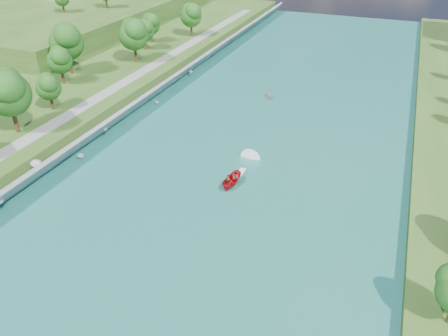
% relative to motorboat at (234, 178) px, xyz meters
% --- Properties ---
extents(ground, '(260.00, 260.00, 0.00)m').
position_rel_motorboat_xyz_m(ground, '(-2.12, -15.11, -0.92)').
color(ground, '#2D5119').
rests_on(ground, ground).
extents(river_water, '(55.00, 240.00, 0.10)m').
position_rel_motorboat_xyz_m(river_water, '(-2.12, 4.89, -0.87)').
color(river_water, '#175753').
rests_on(river_water, ground).
extents(ridge_west, '(60.00, 120.00, 9.00)m').
position_rel_motorboat_xyz_m(ridge_west, '(-84.62, 79.89, 3.58)').
color(ridge_west, '#2D5119').
rests_on(ridge_west, ground).
extents(riprap_bank, '(3.89, 236.00, 4.05)m').
position_rel_motorboat_xyz_m(riprap_bank, '(-27.97, 3.68, 0.89)').
color(riprap_bank, slate).
rests_on(riprap_bank, ground).
extents(riverside_path, '(3.00, 200.00, 0.10)m').
position_rel_motorboat_xyz_m(riverside_path, '(-34.62, 4.89, 2.63)').
color(riverside_path, gray).
rests_on(riverside_path, berm_west).
extents(motorboat, '(3.60, 19.27, 2.16)m').
position_rel_motorboat_xyz_m(motorboat, '(0.00, 0.00, 0.00)').
color(motorboat, '#B10E16').
rests_on(motorboat, river_water).
extents(raft, '(3.42, 3.38, 1.72)m').
position_rel_motorboat_xyz_m(raft, '(-4.93, 35.01, -0.44)').
color(raft, gray).
rests_on(raft, river_water).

